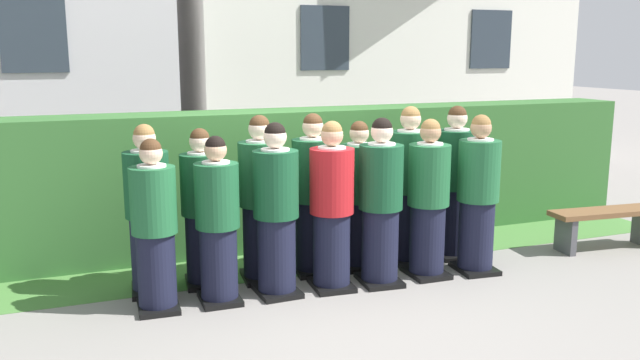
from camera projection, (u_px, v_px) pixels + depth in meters
name	position (u px, v px, depth m)	size (l,w,h in m)	color
ground_plane	(329.00, 288.00, 6.54)	(60.00, 60.00, 0.00)	gray
student_front_row_0	(155.00, 230.00, 5.87)	(0.41, 0.51, 1.57)	black
student_front_row_1	(218.00, 225.00, 6.06)	(0.41, 0.46, 1.57)	black
student_front_row_2	(276.00, 214.00, 6.24)	(0.43, 0.49, 1.67)	black
student_in_red_blazer	(332.00, 210.00, 6.41)	(0.43, 0.50, 1.67)	black
student_front_row_4	(381.00, 206.00, 6.55)	(0.44, 0.51, 1.68)	black
student_front_row_5	(428.00, 202.00, 6.77)	(0.43, 0.52, 1.65)	black
student_front_row_6	(478.00, 198.00, 6.91)	(0.44, 0.55, 1.68)	black
student_rear_row_0	(148.00, 214.00, 6.30)	(0.43, 0.50, 1.65)	black
student_rear_row_1	(202.00, 212.00, 6.51)	(0.41, 0.52, 1.59)	black
student_rear_row_2	(261.00, 202.00, 6.66)	(0.44, 0.55, 1.70)	black
student_rear_row_3	(313.00, 198.00, 6.87)	(0.45, 0.53, 1.69)	black
student_rear_row_4	(358.00, 199.00, 7.05)	(0.42, 0.47, 1.60)	black
student_rear_row_5	(409.00, 189.00, 7.23)	(0.45, 0.51, 1.74)	black
student_rear_row_6	(455.00, 186.00, 7.42)	(0.45, 0.53, 1.73)	black
hedge	(276.00, 178.00, 7.93)	(9.75, 0.70, 1.63)	#33662D
school_building_main	(368.00, 4.00, 13.61)	(8.11, 3.98, 6.39)	silver
wooden_bench	(606.00, 220.00, 7.78)	(1.43, 0.49, 0.48)	brown
lawn_strip	(299.00, 261.00, 7.36)	(9.75, 0.90, 0.01)	#477A38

